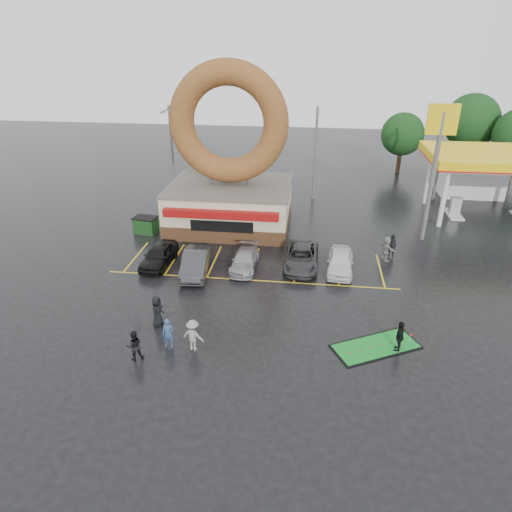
# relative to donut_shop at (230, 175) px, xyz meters

# --- Properties ---
(ground) EXTENTS (120.00, 120.00, 0.00)m
(ground) POSITION_rel_donut_shop_xyz_m (3.00, -12.97, -4.46)
(ground) COLOR black
(ground) RESTS_ON ground
(donut_shop) EXTENTS (10.20, 8.70, 13.50)m
(donut_shop) POSITION_rel_donut_shop_xyz_m (0.00, 0.00, 0.00)
(donut_shop) COLOR #472B19
(donut_shop) RESTS_ON ground
(gas_station) EXTENTS (12.30, 13.65, 5.90)m
(gas_station) POSITION_rel_donut_shop_xyz_m (23.00, 7.97, -0.77)
(gas_station) COLOR silver
(gas_station) RESTS_ON ground
(shell_sign) EXTENTS (2.20, 0.36, 10.60)m
(shell_sign) POSITION_rel_donut_shop_xyz_m (16.00, -0.97, 2.91)
(shell_sign) COLOR slate
(shell_sign) RESTS_ON ground
(streetlight_left) EXTENTS (0.40, 2.21, 9.00)m
(streetlight_left) POSITION_rel_donut_shop_xyz_m (-7.00, 6.95, 0.32)
(streetlight_left) COLOR slate
(streetlight_left) RESTS_ON ground
(streetlight_mid) EXTENTS (0.40, 2.21, 9.00)m
(streetlight_mid) POSITION_rel_donut_shop_xyz_m (7.00, 7.95, 0.32)
(streetlight_mid) COLOR slate
(streetlight_mid) RESTS_ON ground
(streetlight_right) EXTENTS (0.40, 2.21, 9.00)m
(streetlight_right) POSITION_rel_donut_shop_xyz_m (19.00, 8.95, 0.32)
(streetlight_right) COLOR slate
(streetlight_right) RESTS_ON ground
(tree_far_c) EXTENTS (6.30, 6.30, 9.00)m
(tree_far_c) POSITION_rel_donut_shop_xyz_m (25.00, 21.03, 1.37)
(tree_far_c) COLOR #332114
(tree_far_c) RESTS_ON ground
(tree_far_d) EXTENTS (4.90, 4.90, 7.00)m
(tree_far_d) POSITION_rel_donut_shop_xyz_m (17.00, 19.03, 0.07)
(tree_far_d) COLOR #332114
(tree_far_d) RESTS_ON ground
(car_black) EXTENTS (2.08, 4.47, 1.48)m
(car_black) POSITION_rel_donut_shop_xyz_m (-3.83, -8.09, -3.72)
(car_black) COLOR black
(car_black) RESTS_ON ground
(car_dgrey) EXTENTS (2.16, 4.94, 1.58)m
(car_dgrey) POSITION_rel_donut_shop_xyz_m (-0.90, -8.95, -3.68)
(car_dgrey) COLOR #2F2F31
(car_dgrey) RESTS_ON ground
(car_silver) EXTENTS (1.80, 4.26, 1.23)m
(car_silver) POSITION_rel_donut_shop_xyz_m (2.39, -7.84, -3.85)
(car_silver) COLOR #97979C
(car_silver) RESTS_ON ground
(car_grey) EXTENTS (2.44, 5.16, 1.42)m
(car_grey) POSITION_rel_donut_shop_xyz_m (6.37, -7.07, -3.75)
(car_grey) COLOR #323235
(car_grey) RESTS_ON ground
(car_white) EXTENTS (2.04, 4.46, 1.48)m
(car_white) POSITION_rel_donut_shop_xyz_m (9.10, -7.44, -3.72)
(car_white) COLOR silver
(car_white) RESTS_ON ground
(person_blue) EXTENTS (0.64, 0.44, 1.69)m
(person_blue) POSITION_rel_donut_shop_xyz_m (-0.30, -17.32, -3.62)
(person_blue) COLOR #30487A
(person_blue) RESTS_ON ground
(person_blackjkt) EXTENTS (1.01, 0.92, 1.68)m
(person_blackjkt) POSITION_rel_donut_shop_xyz_m (-1.70, -18.56, -3.62)
(person_blackjkt) COLOR black
(person_blackjkt) RESTS_ON ground
(person_hoodie) EXTENTS (1.29, 0.92, 1.81)m
(person_hoodie) POSITION_rel_donut_shop_xyz_m (1.08, -17.42, -3.56)
(person_hoodie) COLOR gray
(person_hoodie) RESTS_ON ground
(person_bystander) EXTENTS (0.71, 0.98, 1.87)m
(person_bystander) POSITION_rel_donut_shop_xyz_m (-1.50, -15.48, -3.53)
(person_bystander) COLOR black
(person_bystander) RESTS_ON ground
(person_cameraman) EXTENTS (0.71, 1.14, 1.81)m
(person_cameraman) POSITION_rel_donut_shop_xyz_m (11.81, -16.16, -3.56)
(person_cameraman) COLOR black
(person_cameraman) RESTS_ON ground
(person_walker_near) EXTENTS (1.29, 1.80, 1.88)m
(person_walker_near) POSITION_rel_donut_shop_xyz_m (12.50, -5.29, -3.53)
(person_walker_near) COLOR gray
(person_walker_near) RESTS_ON ground
(person_walker_far) EXTENTS (0.76, 0.69, 1.75)m
(person_walker_far) POSITION_rel_donut_shop_xyz_m (13.05, -4.42, -3.59)
(person_walker_far) COLOR black
(person_walker_far) RESTS_ON ground
(dumpster) EXTENTS (1.97, 1.48, 1.30)m
(dumpster) POSITION_rel_donut_shop_xyz_m (-6.78, -2.50, -3.81)
(dumpster) COLOR #1B471B
(dumpster) RESTS_ON ground
(putting_green) EXTENTS (5.08, 3.97, 0.58)m
(putting_green) POSITION_rel_donut_shop_xyz_m (10.70, -16.02, -4.43)
(putting_green) COLOR black
(putting_green) RESTS_ON ground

